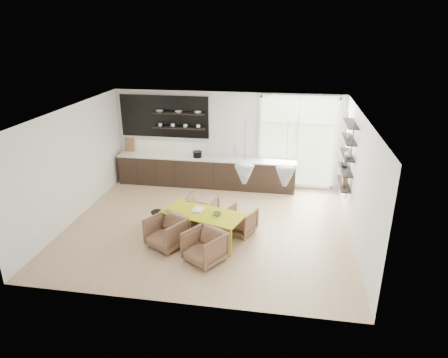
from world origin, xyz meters
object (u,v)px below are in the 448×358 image
wire_stool (157,217)px  armchair_back_right (240,221)px  armchair_back_left (201,210)px  armchair_front_left (167,232)px  dining_table (203,215)px  armchair_front_right (205,247)px

wire_stool → armchair_back_right: bearing=0.8°
armchair_back_left → armchair_back_right: armchair_back_left is taller
armchair_front_left → wire_stool: bearing=150.5°
dining_table → armchair_back_right: (0.82, 0.47, -0.33)m
dining_table → armchair_back_right: size_ratio=3.01×
dining_table → armchair_front_right: bearing=-58.4°
armchair_back_right → wire_stool: armchair_back_right is taller
armchair_front_right → wire_stool: bearing=171.1°
armchair_back_right → armchair_front_right: 1.50m
armchair_back_left → armchair_back_right: (1.05, -0.35, -0.04)m
armchair_back_left → armchair_front_left: (-0.52, -1.27, 0.01)m
dining_table → armchair_back_left: 0.89m
dining_table → wire_stool: size_ratio=5.04×
dining_table → armchair_back_right: bearing=47.4°
armchair_back_right → dining_table: bearing=52.9°
armchair_front_left → armchair_back_left: bearing=97.5°
armchair_back_right → wire_stool: (-2.10, -0.03, -0.05)m
armchair_front_right → armchair_back_left: bearing=137.9°
dining_table → wire_stool: bearing=178.7°
dining_table → armchair_front_left: 0.92m
wire_stool → dining_table: bearing=-18.9°
dining_table → armchair_back_left: size_ratio=2.64×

